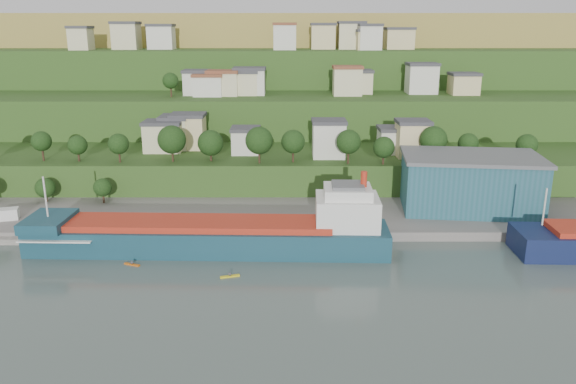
{
  "coord_description": "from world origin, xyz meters",
  "views": [
    {
      "loc": [
        9.03,
        -93.7,
        42.68
      ],
      "look_at": [
        9.1,
        15.0,
        10.75
      ],
      "focal_mm": 35.0,
      "sensor_mm": 36.0,
      "label": 1
    }
  ],
  "objects_px": {
    "warehouse": "(470,182)",
    "caravan": "(2,216)",
    "cargo_ship_near": "(220,236)",
    "kayak_orange": "(132,264)"
  },
  "relations": [
    {
      "from": "warehouse",
      "to": "caravan",
      "type": "distance_m",
      "value": 105.46
    },
    {
      "from": "cargo_ship_near",
      "to": "kayak_orange",
      "type": "bearing_deg",
      "value": -153.31
    },
    {
      "from": "caravan",
      "to": "cargo_ship_near",
      "type": "bearing_deg",
      "value": -30.56
    },
    {
      "from": "warehouse",
      "to": "kayak_orange",
      "type": "height_order",
      "value": "warehouse"
    },
    {
      "from": "kayak_orange",
      "to": "cargo_ship_near",
      "type": "bearing_deg",
      "value": 46.23
    },
    {
      "from": "warehouse",
      "to": "kayak_orange",
      "type": "relative_size",
      "value": 10.28
    },
    {
      "from": "cargo_ship_near",
      "to": "warehouse",
      "type": "bearing_deg",
      "value": 22.11
    },
    {
      "from": "caravan",
      "to": "kayak_orange",
      "type": "relative_size",
      "value": 2.15
    },
    {
      "from": "kayak_orange",
      "to": "warehouse",
      "type": "bearing_deg",
      "value": 42.69
    },
    {
      "from": "cargo_ship_near",
      "to": "caravan",
      "type": "relative_size",
      "value": 10.32
    }
  ]
}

